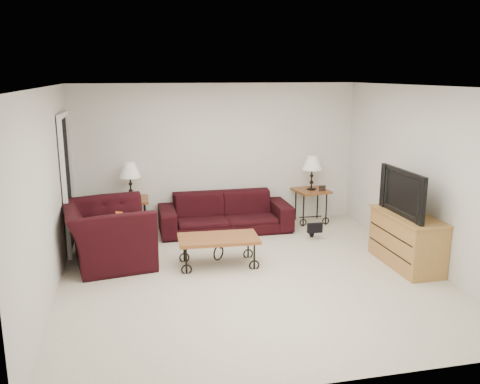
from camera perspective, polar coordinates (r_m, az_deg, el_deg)
The scene contains 20 objects.
ground at distance 6.88m, azimuth 1.28°, elevation -9.46°, with size 5.00×5.00×0.00m, color beige.
wall_back at distance 8.90m, azimuth -2.52°, elevation 4.17°, with size 5.00×0.02×2.50m, color silver.
wall_front at distance 4.21m, azimuth 9.54°, elevation -6.49°, with size 5.00×0.02×2.50m, color silver.
wall_left at distance 6.39m, azimuth -20.98°, elevation -0.35°, with size 0.02×5.00×2.50m, color silver.
wall_right at distance 7.49m, azimuth 20.26°, elevation 1.61°, with size 0.02×5.00×2.50m, color silver.
ceiling at distance 6.35m, azimuth 1.40°, elevation 11.84°, with size 5.00×5.00×0.00m, color white.
doorway at distance 8.04m, azimuth -19.01°, elevation 0.78°, with size 0.08×0.94×2.04m, color black.
sofa at distance 8.65m, azimuth -1.70°, elevation -2.36°, with size 2.24×0.88×0.65m, color black.
side_table_left at distance 8.68m, azimuth -12.12°, elevation -2.73°, with size 0.56×0.56×0.62m, color brown.
side_table_right at distance 9.25m, azimuth 8.01°, elevation -1.58°, with size 0.56×0.56×0.61m, color brown.
lamp_left at distance 8.54m, azimuth -12.32°, elevation 1.25°, with size 0.35×0.35×0.62m, color black, non-canonical shape.
lamp_right at distance 9.11m, azimuth 8.14°, elevation 2.16°, with size 0.35×0.35×0.61m, color black, non-canonical shape.
photo_frame_left at distance 8.45m, azimuth -13.24°, elevation -0.71°, with size 0.12×0.02×0.10m, color black.
photo_frame_right at distance 9.08m, azimuth 9.30°, elevation 0.43°, with size 0.12×0.02×0.10m, color black.
coffee_table at distance 7.17m, azimuth -2.45°, elevation -6.71°, with size 1.12×0.61×0.42m, color brown.
armchair at distance 7.43m, azimuth -14.69°, elevation -4.60°, with size 1.34×1.17×0.87m, color black.
throw_pillow at distance 7.35m, azimuth -13.57°, elevation -4.02°, with size 0.39×0.10×0.39m, color #C44919.
tv_stand at distance 7.49m, azimuth 18.35°, elevation -5.19°, with size 0.52×1.24×0.74m, color #AE8940.
television at distance 7.30m, azimuth 18.61°, elevation -0.03°, with size 1.11×0.15×0.64m, color black.
backpack at distance 8.42m, azimuth 8.16°, elevation -3.49°, with size 0.38×0.29×0.50m, color black.
Camera 1 is at (-1.52, -6.16, 2.66)m, focal length 37.67 mm.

